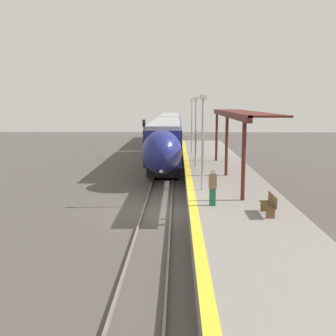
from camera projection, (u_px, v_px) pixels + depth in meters
ground_plane at (157, 213)px, 21.72m from camera, size 120.00×120.00×0.00m
rail_left at (143, 211)px, 21.72m from camera, size 0.08×90.00×0.15m
rail_right at (171, 212)px, 21.69m from camera, size 0.08×90.00×0.15m
train at (168, 132)px, 47.60m from camera, size 2.79×43.24×4.00m
platform_right at (235, 205)px, 21.56m from camera, size 4.90×64.00×0.91m
platform_bench at (270, 204)px, 17.90m from camera, size 0.44×1.55×0.89m
person_waiting at (213, 187)px, 19.44m from camera, size 0.36×0.22×1.69m
railway_signal at (144, 135)px, 42.60m from camera, size 0.28×0.28×3.93m
lamppost_near at (203, 136)px, 22.64m from camera, size 0.36×0.20×5.14m
lamppost_mid at (196, 127)px, 31.08m from camera, size 0.36×0.20×5.14m
lamppost_far at (192, 122)px, 39.53m from camera, size 0.36×0.20×5.14m
station_canopy at (236, 116)px, 27.08m from camera, size 2.02×17.25×4.18m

